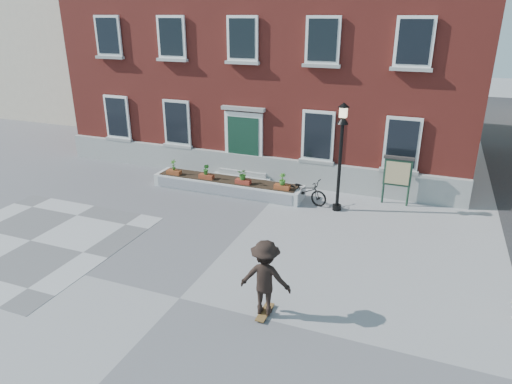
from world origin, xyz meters
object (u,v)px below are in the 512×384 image
at_px(bicycle, 304,191).
at_px(skateboarder, 265,278).
at_px(lamp_post, 341,143).
at_px(notice_board, 398,172).

relative_size(bicycle, skateboarder, 0.94).
relative_size(lamp_post, notice_board, 2.10).
height_order(bicycle, lamp_post, lamp_post).
xyz_separation_m(notice_board, skateboarder, (-2.17, -8.12, -0.26)).
bearing_deg(lamp_post, notice_board, 34.84).
bearing_deg(notice_board, lamp_post, -145.16).
xyz_separation_m(lamp_post, skateboarder, (-0.27, -6.80, -1.53)).
bearing_deg(lamp_post, bicycle, 170.33).
xyz_separation_m(lamp_post, notice_board, (1.90, 1.32, -1.28)).
height_order(bicycle, notice_board, notice_board).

